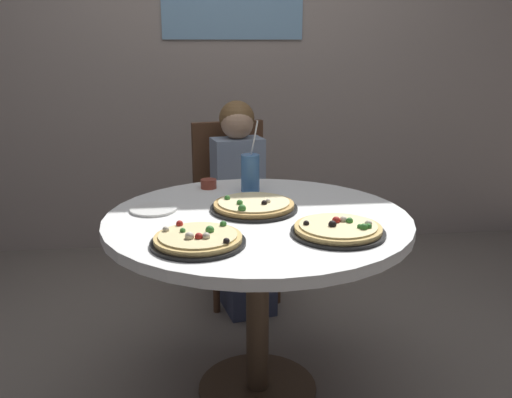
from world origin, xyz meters
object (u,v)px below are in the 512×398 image
pizza_pepperoni (338,229)px  plate_small (154,209)px  pizza_veggie (198,239)px  soda_cup (250,173)px  sauce_bowl (209,184)px  chair_wooden (233,199)px  pizza_cheese (254,206)px  diner_child (242,217)px  dining_table (258,242)px

pizza_pepperoni → plate_small: bearing=151.6°
plate_small → pizza_veggie: bearing=-67.0°
soda_cup → sauce_bowl: size_ratio=4.37×
chair_wooden → plate_small: size_ratio=5.28×
pizza_cheese → pizza_pepperoni: 0.40m
pizza_pepperoni → pizza_cheese: bearing=129.3°
pizza_veggie → soda_cup: (0.24, 0.63, 0.06)m
pizza_cheese → plate_small: bearing=174.6°
diner_child → plate_small: (-0.40, -0.70, 0.27)m
diner_child → soda_cup: bearing=-90.6°
pizza_cheese → sauce_bowl: size_ratio=4.80×
chair_wooden → soda_cup: soda_cup is taller
pizza_veggie → soda_cup: size_ratio=1.00×
dining_table → pizza_veggie: bearing=-129.0°
diner_child → soda_cup: size_ratio=3.53×
pizza_cheese → soda_cup: bearing=86.5°
pizza_pepperoni → soda_cup: (-0.23, 0.59, 0.06)m
dining_table → pizza_pepperoni: bearing=-43.8°
soda_cup → plate_small: (-0.40, -0.24, -0.08)m
pizza_pepperoni → soda_cup: bearing=111.8°
pizza_pepperoni → chair_wooden: bearing=102.2°
chair_wooden → pizza_pepperoni: (0.26, -1.22, 0.24)m
dining_table → soda_cup: bearing=88.3°
chair_wooden → sauce_bowl: chair_wooden is taller
sauce_bowl → pizza_cheese: bearing=-65.1°
chair_wooden → pizza_pepperoni: bearing=-77.8°
pizza_pepperoni → pizza_veggie: bearing=-174.9°
sauce_bowl → soda_cup: bearing=-20.6°
pizza_pepperoni → plate_small: size_ratio=1.77×
pizza_veggie → dining_table: bearing=51.0°
sauce_bowl → plate_small: sauce_bowl is taller
diner_child → pizza_cheese: 0.79m
pizza_pepperoni → sauce_bowl: (-0.41, 0.65, 0.00)m
chair_wooden → dining_table: bearing=-88.9°
pizza_cheese → pizza_veggie: bearing=-122.0°
dining_table → pizza_veggie: 0.38m
dining_table → pizza_pepperoni: pizza_pepperoni is taller
pizza_cheese → plate_small: (-0.38, 0.04, -0.01)m
diner_child → pizza_pepperoni: diner_child is taller
sauce_bowl → diner_child: bearing=64.9°
chair_wooden → pizza_pepperoni: 1.27m
pizza_cheese → soda_cup: (0.02, 0.28, 0.06)m
pizza_veggie → pizza_cheese: 0.41m
chair_wooden → diner_child: diner_child is taller
sauce_bowl → dining_table: bearing=-68.2°
soda_cup → diner_child: bearing=89.4°
diner_child → pizza_pepperoni: 1.10m
pizza_veggie → pizza_pepperoni: bearing=5.1°
dining_table → sauce_bowl: bearing=111.8°
sauce_bowl → plate_small: (-0.22, -0.31, -0.02)m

